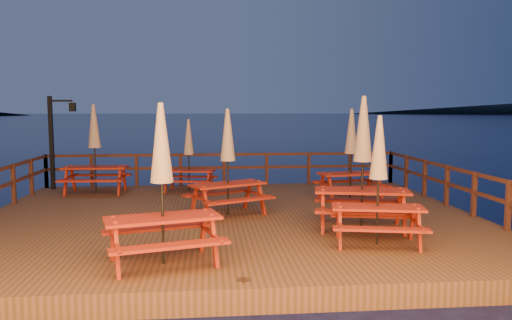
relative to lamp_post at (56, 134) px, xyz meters
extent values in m
plane|color=black|center=(5.39, -4.55, -2.20)|extent=(500.00, 500.00, 0.00)
cube|color=#4A3317|center=(5.39, -4.55, -2.00)|extent=(12.00, 10.00, 0.40)
cylinder|color=#3A1B12|center=(-0.21, 0.05, -2.50)|extent=(0.24, 0.24, 1.40)
cylinder|color=#3A1B12|center=(5.39, 0.05, -2.50)|extent=(0.24, 0.24, 1.40)
cylinder|color=#3A1B12|center=(10.99, 0.05, -2.50)|extent=(0.24, 0.24, 1.40)
cube|color=#3A1B12|center=(5.39, 0.30, -0.75)|extent=(11.70, 0.06, 0.09)
cube|color=#3A1B12|center=(5.39, 0.30, -1.19)|extent=(11.70, 0.06, 0.09)
cube|color=#3A1B12|center=(0.71, 0.30, -1.25)|extent=(0.10, 0.10, 1.10)
cube|color=#3A1B12|center=(5.39, 0.30, -1.25)|extent=(0.10, 0.10, 1.10)
cube|color=#3A1B12|center=(10.07, 0.30, -1.25)|extent=(0.10, 0.10, 1.10)
cube|color=#3A1B12|center=(-0.46, -0.67, -1.25)|extent=(0.10, 0.10, 1.10)
cube|color=#3A1B12|center=(11.24, -4.55, -0.75)|extent=(0.06, 9.70, 0.09)
cube|color=#3A1B12|center=(11.24, -4.55, -1.19)|extent=(0.06, 9.70, 0.09)
cube|color=#3A1B12|center=(11.24, -4.55, -1.25)|extent=(0.10, 0.10, 1.10)
cube|color=#3A1B12|center=(11.24, -0.67, -1.25)|extent=(0.10, 0.10, 1.10)
cube|color=black|center=(-0.16, 0.00, -0.30)|extent=(0.12, 0.12, 3.00)
cube|color=black|center=(0.19, 0.00, 1.05)|extent=(0.70, 0.06, 0.06)
cube|color=black|center=(0.54, 0.00, 0.85)|extent=(0.18, 0.18, 0.28)
sphere|color=#ECA75E|center=(0.54, 0.00, 0.85)|extent=(0.14, 0.14, 0.14)
cube|color=maroon|center=(4.26, -0.89, -1.13)|extent=(1.68, 0.93, 0.04)
cube|color=maroon|center=(4.36, -0.37, -1.40)|extent=(1.61, 0.57, 0.04)
cube|color=maroon|center=(4.15, -1.41, -1.40)|extent=(1.61, 0.57, 0.04)
cube|color=maroon|center=(3.67, -0.47, -1.46)|extent=(0.07, 0.10, 0.66)
cube|color=maroon|center=(3.55, -1.04, -1.46)|extent=(0.07, 0.10, 0.66)
cube|color=maroon|center=(4.96, -0.74, -1.46)|extent=(0.07, 0.10, 0.66)
cube|color=maroon|center=(4.85, -1.31, -1.46)|extent=(0.07, 0.10, 0.66)
cylinder|color=black|center=(4.26, -0.89, -0.69)|extent=(0.04, 0.04, 2.21)
cone|color=tan|center=(4.26, -0.89, -0.07)|extent=(0.32, 0.32, 1.10)
sphere|color=black|center=(4.26, -0.89, 0.44)|extent=(0.06, 0.06, 0.06)
cube|color=maroon|center=(5.34, -4.44, -1.04)|extent=(1.95, 1.44, 0.05)
cube|color=maroon|center=(5.07, -3.89, -1.34)|extent=(1.76, 1.06, 0.05)
cube|color=maroon|center=(5.61, -4.98, -1.34)|extent=(1.76, 1.06, 0.05)
cube|color=maroon|center=(4.51, -4.47, -1.42)|extent=(0.10, 0.12, 0.76)
cube|color=maroon|center=(4.80, -5.07, -1.42)|extent=(0.10, 0.12, 0.76)
cube|color=maroon|center=(5.87, -3.80, -1.42)|extent=(0.10, 0.12, 0.76)
cube|color=maroon|center=(6.17, -4.40, -1.42)|extent=(0.10, 0.12, 0.76)
cylinder|color=black|center=(5.34, -4.44, -0.53)|extent=(0.04, 0.04, 2.53)
cone|color=tan|center=(5.34, -4.44, 0.18)|extent=(0.36, 0.36, 1.27)
sphere|color=black|center=(5.34, -4.44, 0.77)|extent=(0.07, 0.07, 0.07)
cube|color=maroon|center=(1.39, -0.91, -1.00)|extent=(1.95, 0.82, 0.05)
cube|color=maroon|center=(1.42, -0.27, -1.32)|extent=(1.93, 0.38, 0.05)
cube|color=maroon|center=(1.37, -1.55, -1.32)|extent=(1.93, 0.38, 0.05)
cube|color=maroon|center=(0.61, -0.53, -1.40)|extent=(0.07, 0.11, 0.80)
cube|color=maroon|center=(0.58, -1.23, -1.40)|extent=(0.07, 0.11, 0.80)
cube|color=maroon|center=(2.21, -0.60, -1.40)|extent=(0.07, 0.11, 0.80)
cube|color=maroon|center=(2.18, -1.30, -1.40)|extent=(0.07, 0.11, 0.80)
cylinder|color=black|center=(1.39, -0.91, -0.46)|extent=(0.05, 0.05, 2.66)
cone|color=tan|center=(1.39, -0.91, 0.28)|extent=(0.38, 0.38, 1.33)
sphere|color=black|center=(1.39, -0.91, 0.90)|extent=(0.07, 0.07, 0.07)
cube|color=maroon|center=(8.10, -7.40, -1.07)|extent=(1.84, 1.01, 0.05)
cube|color=maroon|center=(8.21, -6.83, -1.36)|extent=(1.76, 0.62, 0.05)
cube|color=maroon|center=(7.98, -7.96, -1.36)|extent=(1.76, 0.62, 0.05)
cube|color=maroon|center=(7.45, -6.94, -1.43)|extent=(0.08, 0.11, 0.72)
cube|color=maroon|center=(7.32, -7.56, -1.43)|extent=(0.08, 0.11, 0.72)
cube|color=maroon|center=(8.87, -7.23, -1.43)|extent=(0.08, 0.11, 0.72)
cube|color=maroon|center=(8.74, -7.85, -1.43)|extent=(0.08, 0.11, 0.72)
cylinder|color=black|center=(8.10, -7.40, -0.59)|extent=(0.04, 0.04, 2.41)
cone|color=tan|center=(8.10, -7.40, 0.09)|extent=(0.35, 0.35, 1.21)
sphere|color=black|center=(8.10, -7.40, 0.65)|extent=(0.07, 0.07, 0.07)
cube|color=maroon|center=(8.91, -2.76, -1.04)|extent=(1.91, 1.01, 0.05)
cube|color=maroon|center=(8.80, -2.17, -1.34)|extent=(1.84, 0.59, 0.05)
cube|color=maroon|center=(9.01, -3.36, -1.34)|extent=(1.84, 0.59, 0.05)
cube|color=maroon|center=(8.10, -2.57, -1.42)|extent=(0.08, 0.11, 0.76)
cube|color=maroon|center=(8.22, -3.22, -1.42)|extent=(0.08, 0.11, 0.76)
cube|color=maroon|center=(9.59, -2.31, -1.42)|extent=(0.08, 0.11, 0.76)
cube|color=maroon|center=(9.71, -2.96, -1.42)|extent=(0.08, 0.11, 0.76)
cylinder|color=black|center=(8.91, -2.76, -0.53)|extent=(0.04, 0.04, 2.52)
cone|color=tan|center=(8.91, -2.76, 0.17)|extent=(0.36, 0.36, 1.26)
sphere|color=black|center=(8.91, -2.76, 0.76)|extent=(0.07, 0.07, 0.07)
cube|color=maroon|center=(4.10, -8.23, -1.01)|extent=(2.03, 1.22, 0.05)
cube|color=maroon|center=(3.93, -7.63, -1.32)|extent=(1.91, 0.80, 0.05)
cube|color=maroon|center=(4.27, -8.84, -1.32)|extent=(1.91, 0.80, 0.05)
cube|color=maroon|center=(3.24, -8.11, -1.40)|extent=(0.09, 0.12, 0.79)
cube|color=maroon|center=(3.43, -8.78, -1.40)|extent=(0.09, 0.12, 0.79)
cube|color=maroon|center=(4.76, -7.69, -1.40)|extent=(0.09, 0.12, 0.79)
cube|color=maroon|center=(4.95, -8.35, -1.40)|extent=(0.09, 0.12, 0.79)
cylinder|color=black|center=(4.10, -8.23, -0.48)|extent=(0.05, 0.05, 2.63)
cone|color=tan|center=(4.10, -8.23, 0.26)|extent=(0.38, 0.38, 1.32)
sphere|color=black|center=(4.10, -8.23, 0.87)|extent=(0.07, 0.07, 0.07)
cube|color=maroon|center=(8.17, -6.15, -0.96)|extent=(2.13, 1.20, 0.06)
cube|color=maroon|center=(8.32, -5.50, -1.29)|extent=(2.03, 0.74, 0.06)
cube|color=maroon|center=(8.03, -6.81, -1.29)|extent=(2.03, 0.74, 0.06)
cube|color=maroon|center=(7.44, -5.61, -1.38)|extent=(0.09, 0.12, 0.84)
cube|color=maroon|center=(7.28, -6.33, -1.38)|extent=(0.09, 0.12, 0.84)
cube|color=maroon|center=(9.07, -5.98, -1.38)|extent=(0.09, 0.12, 0.84)
cube|color=maroon|center=(8.91, -6.70, -1.38)|extent=(0.09, 0.12, 0.84)
cylinder|color=black|center=(8.17, -6.15, -0.40)|extent=(0.05, 0.05, 2.79)
cone|color=tan|center=(8.17, -6.15, 0.38)|extent=(0.40, 0.40, 1.40)
sphere|color=black|center=(8.17, -6.15, 1.03)|extent=(0.08, 0.08, 0.08)
camera|label=1|loc=(4.87, -16.55, 0.83)|focal=35.00mm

